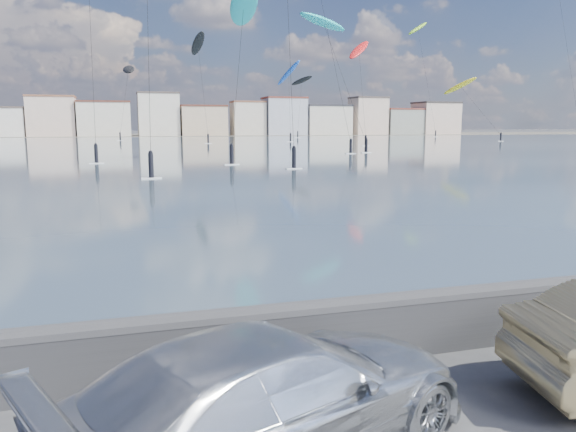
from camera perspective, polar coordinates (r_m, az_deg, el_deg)
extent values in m
cube|color=#2C3F52|center=(96.81, -15.70, 6.73)|extent=(500.00, 177.00, 0.00)
cube|color=#4C473D|center=(205.27, -16.30, 7.88)|extent=(500.00, 60.00, 0.00)
cube|color=#28282B|center=(8.77, -3.93, -13.01)|extent=(400.00, 0.35, 0.90)
cylinder|color=#28282B|center=(8.61, -3.96, -10.24)|extent=(400.00, 0.36, 0.36)
cube|color=white|center=(194.09, -26.82, 8.46)|extent=(12.00, 10.00, 8.50)
cube|color=#4C423D|center=(194.16, -26.92, 9.80)|extent=(12.24, 10.20, 0.60)
cube|color=beige|center=(192.25, -22.85, 9.25)|extent=(14.00, 11.00, 12.00)
cube|color=brown|center=(192.43, -22.97, 11.12)|extent=(14.28, 11.22, 0.60)
cube|color=beige|center=(191.28, -18.16, 9.29)|extent=(16.00, 13.00, 10.50)
cube|color=#562D23|center=(191.40, -18.24, 10.95)|extent=(16.32, 13.26, 0.60)
cube|color=silver|center=(191.67, -13.02, 9.96)|extent=(13.00, 10.00, 13.50)
cube|color=#4C423D|center=(191.91, -13.10, 12.06)|extent=(13.26, 10.20, 0.60)
cube|color=#CCB293|center=(193.16, -8.65, 9.49)|extent=(15.00, 12.00, 9.50)
cube|color=#562D23|center=(193.25, -8.68, 10.99)|extent=(15.30, 12.24, 0.60)
cube|color=beige|center=(195.95, -4.10, 9.78)|extent=(11.00, 9.00, 11.00)
cube|color=brown|center=(196.09, -4.12, 11.48)|extent=(11.22, 9.18, 0.60)
cube|color=#B2B7C6|center=(199.20, -0.39, 10.01)|extent=(14.00, 11.00, 12.50)
cube|color=brown|center=(199.39, -0.39, 11.90)|extent=(14.28, 11.22, 0.60)
cube|color=beige|center=(204.07, 3.85, 9.63)|extent=(16.00, 12.00, 10.00)
cube|color=#2D2D33|center=(204.17, 3.87, 11.11)|extent=(16.32, 12.24, 0.60)
cube|color=beige|center=(210.42, 8.13, 9.95)|extent=(12.00, 10.00, 13.00)
cube|color=#4C423D|center=(210.61, 8.18, 11.80)|extent=(12.24, 10.20, 0.60)
cube|color=gray|center=(216.38, 11.42, 9.31)|extent=(14.00, 11.00, 9.00)
cube|color=brown|center=(216.45, 11.46, 10.58)|extent=(14.28, 11.22, 0.60)
cube|color=beige|center=(223.54, 14.76, 9.51)|extent=(15.00, 12.00, 11.50)
cube|color=#383330|center=(223.68, 14.82, 11.06)|extent=(15.30, 12.24, 0.60)
imported|color=silver|center=(6.61, -1.73, -17.80)|extent=(5.68, 4.03, 1.53)
ellipsoid|color=#19BFBF|center=(83.14, 3.58, 19.06)|extent=(10.03, 7.99, 2.32)
cube|color=white|center=(76.15, 7.94, 6.41)|extent=(1.40, 0.42, 0.08)
cylinder|color=black|center=(76.11, 7.96, 7.09)|extent=(0.36, 0.36, 1.70)
sphere|color=black|center=(76.09, 7.97, 7.76)|extent=(0.28, 0.28, 0.28)
cylinder|color=black|center=(79.15, 5.73, 13.47)|extent=(3.51, 7.80, 16.61)
ellipsoid|color=#8CD826|center=(183.25, 13.05, 18.08)|extent=(10.19, 7.95, 6.36)
cube|color=white|center=(175.69, 14.75, 7.79)|extent=(1.40, 0.42, 0.08)
cylinder|color=black|center=(175.68, 14.76, 8.08)|extent=(0.36, 0.36, 1.70)
sphere|color=black|center=(175.66, 14.77, 8.37)|extent=(0.28, 0.28, 0.28)
cylinder|color=black|center=(178.77, 13.91, 13.24)|extent=(2.88, 7.87, 31.16)
cube|color=white|center=(57.67, -18.86, 5.10)|extent=(1.40, 0.42, 0.08)
cylinder|color=black|center=(57.62, -18.91, 5.99)|extent=(0.36, 0.36, 1.70)
sphere|color=black|center=(57.58, -18.96, 6.89)|extent=(0.28, 0.28, 0.28)
cube|color=white|center=(48.01, 0.61, 4.85)|extent=(1.40, 0.42, 0.08)
cylinder|color=black|center=(47.95, 0.61, 5.92)|extent=(0.36, 0.36, 1.70)
sphere|color=black|center=(47.91, 0.61, 7.00)|extent=(0.28, 0.28, 0.28)
cylinder|color=black|center=(52.96, 0.06, 19.15)|extent=(1.63, 8.57, 23.08)
ellipsoid|color=blue|center=(133.53, 0.07, 14.35)|extent=(5.35, 9.32, 6.82)
cube|color=white|center=(122.54, 0.25, 7.56)|extent=(1.40, 0.42, 0.08)
cylinder|color=black|center=(122.51, 0.25, 7.98)|extent=(0.36, 0.36, 1.70)
sphere|color=black|center=(122.50, 0.25, 8.40)|extent=(0.28, 0.28, 0.28)
cylinder|color=black|center=(127.83, 0.16, 11.38)|extent=(2.68, 10.24, 14.25)
cube|color=white|center=(73.45, 6.37, 6.34)|extent=(1.40, 0.42, 0.08)
cylinder|color=black|center=(73.41, 6.39, 7.04)|extent=(0.36, 0.36, 1.70)
sphere|color=black|center=(73.39, 6.40, 7.74)|extent=(0.28, 0.28, 0.28)
cylinder|color=black|center=(77.75, 3.96, 18.62)|extent=(3.74, 8.73, 30.19)
ellipsoid|color=yellow|center=(145.53, 17.08, 12.52)|extent=(7.81, 6.38, 5.19)
cube|color=white|center=(135.79, 20.78, 7.13)|extent=(1.40, 0.42, 0.08)
cylinder|color=black|center=(135.77, 20.81, 7.51)|extent=(0.36, 0.36, 1.70)
sphere|color=black|center=(135.75, 20.83, 7.89)|extent=(0.28, 0.28, 0.28)
cylinder|color=black|center=(140.45, 18.90, 10.18)|extent=(2.41, 13.34, 11.69)
ellipsoid|color=black|center=(148.34, -15.89, 14.14)|extent=(3.73, 9.86, 4.18)
cube|color=white|center=(137.28, -16.67, 7.36)|extent=(1.40, 0.42, 0.08)
cylinder|color=black|center=(137.26, -16.68, 7.74)|extent=(0.36, 0.36, 1.70)
sphere|color=black|center=(137.25, -16.70, 8.11)|extent=(0.28, 0.28, 0.28)
cylinder|color=black|center=(142.58, -16.28, 11.13)|extent=(2.81, 10.51, 15.88)
ellipsoid|color=red|center=(110.99, 7.22, 16.40)|extent=(6.70, 6.05, 4.74)
cube|color=white|center=(99.60, 7.88, 7.07)|extent=(1.40, 0.42, 0.08)
cylinder|color=black|center=(99.57, 7.90, 7.59)|extent=(0.36, 0.36, 1.70)
sphere|color=black|center=(99.54, 7.91, 8.11)|extent=(0.28, 0.28, 0.28)
cylinder|color=black|center=(104.97, 7.55, 12.33)|extent=(2.93, 10.34, 16.35)
ellipsoid|color=black|center=(129.77, -9.15, 16.91)|extent=(3.35, 8.03, 4.97)
cube|color=white|center=(112.81, -8.11, 7.32)|extent=(1.40, 0.42, 0.08)
cylinder|color=black|center=(112.79, -8.12, 7.78)|extent=(0.36, 0.36, 1.70)
sphere|color=black|center=(112.77, -8.13, 8.23)|extent=(0.28, 0.28, 0.28)
cylinder|color=black|center=(120.90, -8.66, 12.75)|extent=(0.66, 15.94, 19.93)
cube|color=white|center=(40.46, -13.70, 3.75)|extent=(1.40, 0.42, 0.08)
cylinder|color=black|center=(40.38, -13.75, 5.02)|extent=(0.36, 0.36, 1.70)
sphere|color=black|center=(40.33, -13.80, 6.30)|extent=(0.28, 0.28, 0.28)
cylinder|color=black|center=(47.87, -14.04, 17.84)|extent=(1.09, 14.04, 19.62)
cylinder|color=black|center=(127.28, 26.44, 15.39)|extent=(1.76, 9.38, 36.12)
ellipsoid|color=#19BFBF|center=(61.30, -4.52, 20.54)|extent=(4.10, 10.23, 3.42)
cube|color=white|center=(53.13, -5.73, 5.23)|extent=(1.40, 0.42, 0.08)
cylinder|color=black|center=(53.07, -5.74, 6.20)|extent=(0.36, 0.36, 1.70)
sphere|color=black|center=(53.03, -5.76, 7.17)|extent=(0.28, 0.28, 0.28)
cylinder|color=black|center=(56.75, -5.11, 14.07)|extent=(2.83, 6.74, 14.46)
ellipsoid|color=black|center=(167.16, 1.41, 13.59)|extent=(5.97, 7.16, 3.53)
cube|color=white|center=(159.12, 0.99, 7.96)|extent=(1.40, 0.42, 0.08)
cylinder|color=black|center=(159.10, 0.99, 8.28)|extent=(0.36, 0.36, 1.70)
sphere|color=black|center=(159.09, 1.00, 8.61)|extent=(0.28, 0.28, 0.28)
cylinder|color=black|center=(162.96, 1.21, 11.06)|extent=(3.42, 6.95, 14.99)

